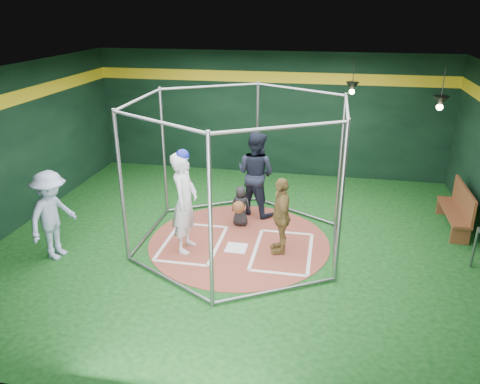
% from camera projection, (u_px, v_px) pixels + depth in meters
% --- Properties ---
extents(room_shell, '(10.10, 9.10, 3.53)m').
position_uv_depth(room_shell, '(239.00, 163.00, 9.25)').
color(room_shell, '#0D3A10').
rests_on(room_shell, ground).
extents(clay_disc, '(3.80, 3.80, 0.01)m').
position_uv_depth(clay_disc, '(239.00, 242.00, 9.89)').
color(clay_disc, brown).
rests_on(clay_disc, ground).
extents(home_plate, '(0.43, 0.43, 0.01)m').
position_uv_depth(home_plate, '(236.00, 248.00, 9.62)').
color(home_plate, white).
rests_on(home_plate, clay_disc).
extents(batter_box_left, '(1.17, 1.77, 0.01)m').
position_uv_depth(batter_box_left, '(193.00, 243.00, 9.83)').
color(batter_box_left, white).
rests_on(batter_box_left, clay_disc).
extents(batter_box_right, '(1.17, 1.77, 0.01)m').
position_uv_depth(batter_box_right, '(283.00, 251.00, 9.49)').
color(batter_box_right, white).
rests_on(batter_box_right, clay_disc).
extents(batting_cage, '(4.05, 4.67, 3.00)m').
position_uv_depth(batting_cage, '(239.00, 175.00, 9.34)').
color(batting_cage, gray).
rests_on(batting_cage, ground).
extents(pendant_lamp_near, '(0.34, 0.34, 0.90)m').
position_uv_depth(pendant_lamp_near, '(352.00, 87.00, 11.76)').
color(pendant_lamp_near, black).
rests_on(pendant_lamp_near, room_shell).
extents(pendant_lamp_far, '(0.34, 0.34, 0.90)m').
position_uv_depth(pendant_lamp_far, '(441.00, 102.00, 9.98)').
color(pendant_lamp_far, black).
rests_on(pendant_lamp_far, room_shell).
extents(batter_figure, '(0.50, 0.76, 2.12)m').
position_uv_depth(batter_figure, '(185.00, 202.00, 9.21)').
color(batter_figure, silver).
rests_on(batter_figure, clay_disc).
extents(visitor_leopard, '(0.58, 0.99, 1.58)m').
position_uv_depth(visitor_leopard, '(281.00, 216.00, 9.23)').
color(visitor_leopard, '#A58947').
rests_on(visitor_leopard, clay_disc).
extents(catcher_figure, '(0.47, 0.55, 0.93)m').
position_uv_depth(catcher_figure, '(240.00, 206.00, 10.44)').
color(catcher_figure, black).
rests_on(catcher_figure, clay_disc).
extents(umpire, '(1.20, 1.10, 2.01)m').
position_uv_depth(umpire, '(256.00, 174.00, 10.87)').
color(umpire, black).
rests_on(umpire, clay_disc).
extents(bystander_blue, '(0.84, 1.25, 1.79)m').
position_uv_depth(bystander_blue, '(52.00, 215.00, 9.01)').
color(bystander_blue, '#98AAC9').
rests_on(bystander_blue, ground).
extents(dugout_bench, '(0.40, 1.70, 0.99)m').
position_uv_depth(dugout_bench, '(458.00, 208.00, 10.31)').
color(dugout_bench, brown).
rests_on(dugout_bench, ground).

